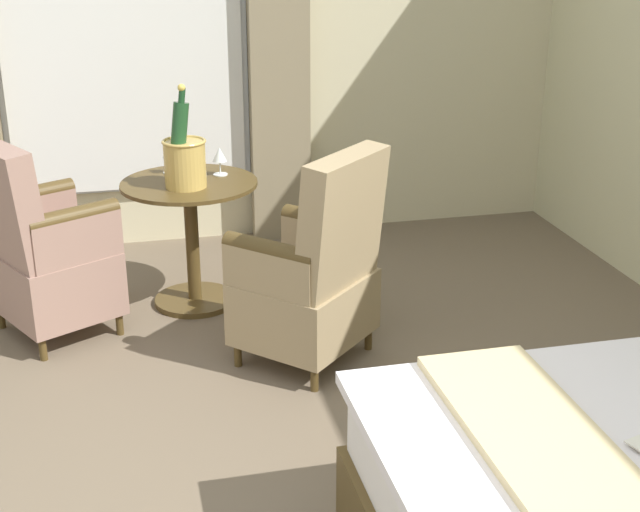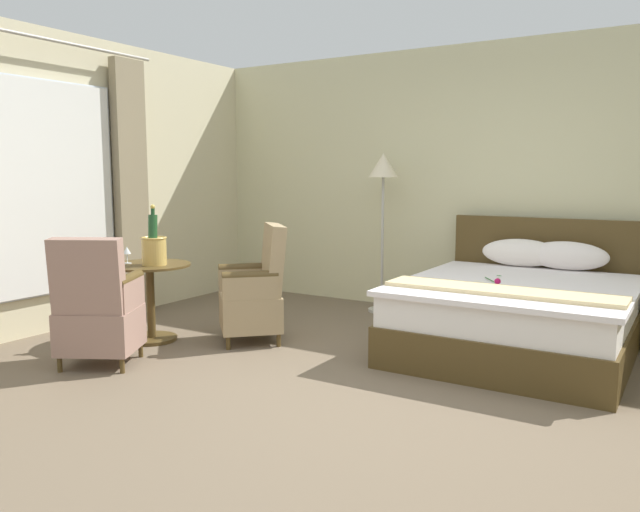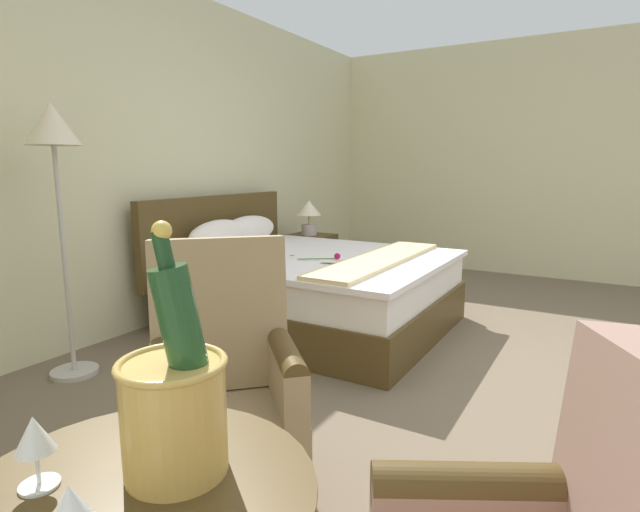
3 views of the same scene
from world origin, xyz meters
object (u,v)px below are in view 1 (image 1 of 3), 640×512
at_px(side_table_round, 192,230).
at_px(armchair_by_window, 313,276).
at_px(wine_glass_near_edge, 169,154).
at_px(champagne_bucket, 184,157).
at_px(armchair_facing_bed, 43,253).
at_px(wine_glass_near_bucket, 220,156).

relative_size(side_table_round, armchair_by_window, 0.69).
bearing_deg(armchair_by_window, wine_glass_near_edge, -150.09).
xyz_separation_m(champagne_bucket, armchair_facing_bed, (0.13, -0.70, -0.39)).
distance_m(side_table_round, wine_glass_near_bucket, 0.41).
xyz_separation_m(wine_glass_near_bucket, armchair_facing_bed, (0.30, -0.90, -0.34)).
distance_m(wine_glass_near_bucket, armchair_facing_bed, 1.00).
height_order(champagne_bucket, armchair_facing_bed, champagne_bucket).
bearing_deg(wine_glass_near_edge, wine_glass_near_bucket, 69.86).
distance_m(wine_glass_near_bucket, wine_glass_near_edge, 0.27).
bearing_deg(armchair_by_window, armchair_facing_bed, -115.27).
xyz_separation_m(wine_glass_near_edge, armchair_facing_bed, (0.39, -0.64, -0.35)).
height_order(armchair_by_window, armchair_facing_bed, armchair_by_window).
distance_m(wine_glass_near_edge, armchair_facing_bed, 0.83).
xyz_separation_m(side_table_round, wine_glass_near_bucket, (-0.09, 0.17, 0.36)).
xyz_separation_m(side_table_round, armchair_by_window, (0.77, 0.47, 0.01)).
height_order(wine_glass_near_edge, armchair_by_window, armchair_by_window).
relative_size(wine_glass_near_bucket, wine_glass_near_edge, 0.99).
bearing_deg(armchair_facing_bed, champagne_bucket, 100.18).
height_order(wine_glass_near_edge, armchair_facing_bed, armchair_facing_bed).
height_order(wine_glass_near_bucket, wine_glass_near_edge, wine_glass_near_edge).
bearing_deg(champagne_bucket, wine_glass_near_bucket, 131.67).
height_order(side_table_round, champagne_bucket, champagne_bucket).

